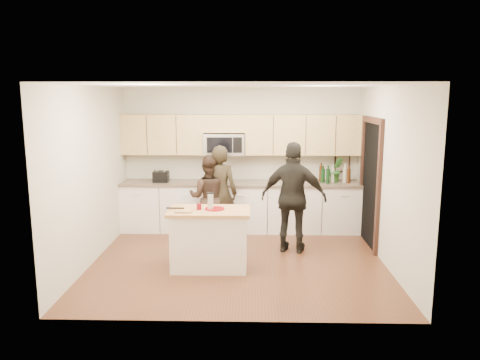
{
  "coord_description": "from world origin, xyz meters",
  "views": [
    {
      "loc": [
        0.21,
        -6.98,
        2.57
      ],
      "look_at": [
        0.02,
        0.35,
        1.22
      ],
      "focal_mm": 35.0,
      "sensor_mm": 36.0,
      "label": 1
    }
  ],
  "objects_px": {
    "toaster": "(161,177)",
    "island": "(210,239)",
    "woman_left": "(220,193)",
    "woman_center": "(209,198)",
    "woman_right": "(294,198)"
  },
  "relations": [
    {
      "from": "toaster",
      "to": "woman_right",
      "type": "distance_m",
      "value": 2.68
    },
    {
      "from": "woman_left",
      "to": "island",
      "type": "bearing_deg",
      "value": 99.89
    },
    {
      "from": "woman_center",
      "to": "woman_right",
      "type": "xyz_separation_m",
      "value": [
        1.44,
        -0.65,
        0.15
      ]
    },
    {
      "from": "woman_right",
      "to": "toaster",
      "type": "bearing_deg",
      "value": -13.77
    },
    {
      "from": "island",
      "to": "woman_center",
      "type": "xyz_separation_m",
      "value": [
        -0.13,
        1.44,
        0.31
      ]
    },
    {
      "from": "woman_left",
      "to": "woman_center",
      "type": "bearing_deg",
      "value": 12.36
    },
    {
      "from": "woman_left",
      "to": "woman_center",
      "type": "relative_size",
      "value": 1.12
    },
    {
      "from": "toaster",
      "to": "woman_right",
      "type": "relative_size",
      "value": 0.15
    },
    {
      "from": "toaster",
      "to": "woman_center",
      "type": "relative_size",
      "value": 0.19
    },
    {
      "from": "island",
      "to": "woman_right",
      "type": "height_order",
      "value": "woman_right"
    },
    {
      "from": "toaster",
      "to": "island",
      "type": "bearing_deg",
      "value": -61.08
    },
    {
      "from": "island",
      "to": "woman_right",
      "type": "xyz_separation_m",
      "value": [
        1.31,
        0.79,
        0.46
      ]
    },
    {
      "from": "woman_center",
      "to": "island",
      "type": "bearing_deg",
      "value": 103.54
    },
    {
      "from": "woman_left",
      "to": "woman_right",
      "type": "bearing_deg",
      "value": 164.8
    },
    {
      "from": "toaster",
      "to": "woman_right",
      "type": "height_order",
      "value": "woman_right"
    }
  ]
}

